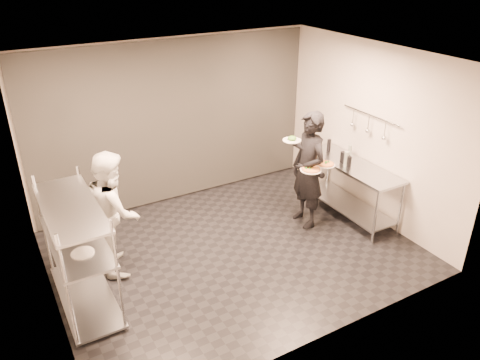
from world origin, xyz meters
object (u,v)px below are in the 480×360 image
prep_counter (351,181)px  chef (114,211)px  pass_rack (78,249)px  pizza_plate_far (326,164)px  waiter (308,170)px  bottle_dark (329,146)px  bottle_clear (350,151)px  pizza_plate_near (311,169)px  bottle_green (346,159)px  salad_plate (292,139)px  pos_monitor (346,159)px

prep_counter → chef: 3.77m
pass_rack → pizza_plate_far: (3.73, -0.04, 0.30)m
pass_rack → waiter: (3.55, 0.14, 0.17)m
chef → bottle_dark: size_ratio=7.81×
bottle_clear → pizza_plate_far: bearing=-157.8°
pass_rack → pizza_plate_near: 3.45m
bottle_green → pizza_plate_near: bearing=-175.4°
salad_plate → bottle_dark: (0.87, 0.12, -0.32)m
waiter → bottle_green: 0.65m
pass_rack → waiter: bearing=2.3°
pizza_plate_near → pizza_plate_far: 0.30m
pizza_plate_near → pos_monitor: 0.78m
waiter → pos_monitor: waiter is taller
waiter → bottle_dark: waiter is taller
waiter → bottle_dark: (0.78, 0.46, 0.09)m
salad_plate → prep_counter: bearing=-29.0°
waiter → pos_monitor: bearing=84.5°
waiter → salad_plate: (-0.09, 0.34, 0.42)m
pass_rack → bottle_green: (4.18, -0.00, 0.28)m
pass_rack → prep_counter: size_ratio=0.89×
bottle_green → salad_plate: bearing=145.8°
pass_rack → salad_plate: pass_rack is taller
pass_rack → prep_counter: pass_rack is taller
pass_rack → bottle_green: 4.19m
chef → pizza_plate_far: (3.13, -0.56, 0.21)m
salad_plate → bottle_dark: size_ratio=1.33×
pizza_plate_far → pos_monitor: 0.49m
pizza_plate_far → pos_monitor: (0.48, 0.08, -0.06)m
pass_rack → bottle_dark: bearing=7.9°
prep_counter → chef: size_ratio=1.05×
pizza_plate_near → chef: bearing=168.4°
salad_plate → pizza_plate_far: bearing=-62.6°
prep_counter → bottle_dark: size_ratio=8.17×
pizza_plate_far → pizza_plate_near: bearing=-175.9°
prep_counter → pos_monitor: bearing=162.1°
pass_rack → pizza_plate_far: size_ratio=5.53×
pos_monitor → bottle_green: bearing=-116.2°
salad_plate → bottle_dark: salad_plate is taller
pass_rack → salad_plate: (3.46, 0.48, 0.58)m
bottle_clear → chef: bearing=176.4°
pizza_plate_far → bottle_dark: size_ratio=1.31×
chef → bottle_green: 3.62m
chef → bottle_clear: bearing=-82.8°
chef → pizza_plate_near: size_ratio=5.34×
waiter → chef: (-2.95, 0.38, -0.08)m
pos_monitor → pizza_plate_near: bearing=-161.3°
bottle_green → bottle_clear: (0.32, 0.27, -0.02)m
pass_rack → bottle_green: bearing=-0.0°
chef → salad_plate: size_ratio=5.85×
bottle_green → pass_rack: bearing=180.0°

